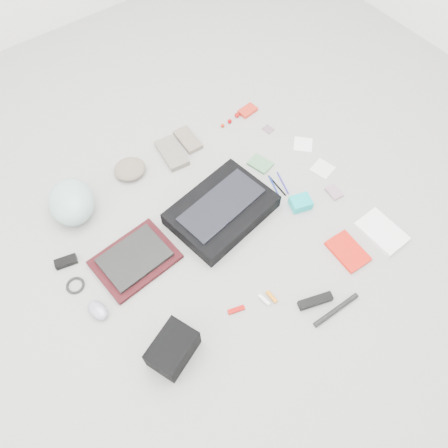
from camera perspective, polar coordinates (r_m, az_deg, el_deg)
ground_plane at (r=2.20m, az=0.00°, el=-0.68°), size 4.00×4.00×0.00m
messenger_bag at (r=2.21m, az=-0.32°, el=1.82°), size 0.55×0.43×0.08m
bag_flap at (r=2.17m, az=-0.33°, el=2.51°), size 0.46×0.26×0.01m
laptop_sleeve at (r=2.14m, az=-11.52°, el=-4.58°), size 0.39×0.31×0.03m
laptop at (r=2.12m, az=-11.63°, el=-4.30°), size 0.32×0.25×0.02m
bike_helmet at (r=2.31m, az=-19.30°, el=2.76°), size 0.29×0.33×0.17m
beanie at (r=2.43m, az=-12.20°, el=7.02°), size 0.20×0.20×0.06m
mitten_left at (r=2.48m, az=-6.84°, el=9.17°), size 0.14×0.24×0.03m
mitten_right at (r=2.54m, az=-4.73°, el=10.92°), size 0.10×0.19×0.03m
power_brick at (r=2.23m, az=-19.94°, el=-4.65°), size 0.11×0.07×0.03m
cable_coil at (r=2.16m, az=-18.85°, el=-7.59°), size 0.10×0.10×0.01m
mouse at (r=2.07m, az=-16.16°, el=-10.74°), size 0.09×0.12×0.04m
camera_bag at (r=1.90m, az=-6.70°, el=-15.92°), size 0.24×0.21×0.13m
multitool at (r=2.01m, az=1.61°, el=-11.14°), size 0.08×0.04×0.01m
toiletry_tube_white at (r=2.03m, az=5.28°, el=-9.82°), size 0.03×0.07×0.02m
toiletry_tube_orange at (r=2.04m, az=6.25°, el=-9.42°), size 0.02×0.07×0.02m
u_lock at (r=2.05m, az=11.84°, el=-9.81°), size 0.17×0.09×0.03m
bike_pump at (r=2.06m, az=14.44°, el=-10.81°), size 0.25×0.03×0.02m
book_red at (r=2.21m, az=15.86°, el=-3.45°), size 0.14×0.20×0.02m
book_white at (r=2.31m, az=19.90°, el=-0.96°), size 0.16×0.24×0.02m
notepad at (r=2.44m, az=4.76°, el=7.84°), size 0.12×0.14×0.01m
pen_blue at (r=2.35m, az=6.65°, el=4.75°), size 0.06×0.15×0.01m
pen_black at (r=2.36m, az=6.94°, el=5.02°), size 0.02×0.15×0.01m
pen_navy at (r=2.37m, az=7.69°, el=5.35°), size 0.05×0.15×0.01m
accordion_wallet at (r=2.28m, az=9.97°, el=2.74°), size 0.12×0.11×0.05m
card_deck at (r=2.38m, az=14.18°, el=4.04°), size 0.07×0.09×0.02m
napkin_top at (r=2.56m, az=10.28°, el=10.19°), size 0.15×0.15×0.01m
napkin_bottom at (r=2.47m, az=12.76°, el=7.04°), size 0.13×0.13×0.01m
lollipop_a at (r=2.61m, az=-0.18°, el=12.73°), size 0.03×0.03×0.02m
lollipop_b at (r=2.63m, az=0.74°, el=13.27°), size 0.03×0.03×0.03m
lollipop_c at (r=2.67m, az=1.70°, el=14.03°), size 0.04×0.04×0.03m
altoids_tin at (r=2.70m, az=3.11°, el=14.57°), size 0.11×0.08×0.02m
stamp_sheet at (r=2.62m, az=5.79°, el=12.21°), size 0.06×0.07×0.00m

